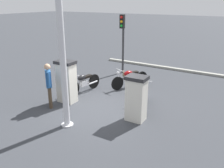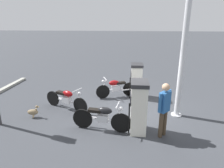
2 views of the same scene
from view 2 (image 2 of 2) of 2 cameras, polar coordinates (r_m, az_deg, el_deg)
name	(u,v)px [view 2 (image 2 of 2)]	position (r m, az deg, el deg)	size (l,w,h in m)	color
ground_plane	(129,110)	(8.10, 5.02, -7.59)	(120.00, 120.00, 0.00)	#383A3F
fuel_pump_near	(136,80)	(9.25, 7.07, 1.03)	(0.59, 0.69, 1.60)	silver
fuel_pump_far	(139,107)	(6.34, 7.68, -6.57)	(0.59, 0.78, 1.72)	silver
motorcycle_near_pump	(116,87)	(9.26, 1.07, -0.97)	(1.83, 0.87, 0.96)	black
motorcycle_far_pump	(102,117)	(6.52, -2.82, -9.44)	(1.98, 0.60, 0.98)	black
motorcycle_extra	(66,99)	(8.19, -13.06, -4.16)	(1.95, 1.00, 0.96)	black
attendant_person	(164,107)	(6.19, 14.88, -6.32)	(0.45, 0.48, 1.74)	#473828
wandering_duck	(33,112)	(7.99, -21.87, -7.46)	(0.48, 0.23, 0.48)	#847051
canopy_support_pole	(182,64)	(7.44, 19.57, 5.42)	(0.40, 0.40, 4.16)	silver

